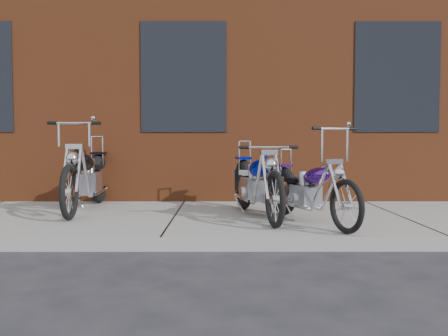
{
  "coord_description": "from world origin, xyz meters",
  "views": [
    {
      "loc": [
        0.64,
        -4.82,
        1.12
      ],
      "look_at": [
        0.66,
        0.8,
        0.82
      ],
      "focal_mm": 38.0,
      "sensor_mm": 36.0,
      "label": 1
    }
  ],
  "objects": [
    {
      "name": "ground",
      "position": [
        0.0,
        0.0,
        0.0
      ],
      "size": [
        120.0,
        120.0,
        0.0
      ],
      "primitive_type": "plane",
      "color": "#24232B",
      "rests_on": "ground"
    },
    {
      "name": "sidewalk",
      "position": [
        0.0,
        1.5,
        0.07
      ],
      "size": [
        22.0,
        3.0,
        0.15
      ],
      "primitive_type": "cube",
      "color": "#A2A09A",
      "rests_on": "ground"
    },
    {
      "name": "building_brick",
      "position": [
        0.0,
        8.0,
        4.0
      ],
      "size": [
        22.0,
        10.0,
        8.0
      ],
      "primitive_type": "cube",
      "color": "brown",
      "rests_on": "ground"
    },
    {
      "name": "chopper_purple",
      "position": [
        1.69,
        0.91,
        0.52
      ],
      "size": [
        0.84,
        1.94,
        1.15
      ],
      "rotation": [
        0.0,
        0.0,
        -1.21
      ],
      "color": "black",
      "rests_on": "sidewalk"
    },
    {
      "name": "chopper_blue",
      "position": [
        1.08,
        1.38,
        0.56
      ],
      "size": [
        0.66,
        2.27,
        0.99
      ],
      "rotation": [
        0.0,
        0.0,
        -1.39
      ],
      "color": "black",
      "rests_on": "sidewalk"
    },
    {
      "name": "chopper_third",
      "position": [
        -1.33,
        2.02,
        0.59
      ],
      "size": [
        0.6,
        2.47,
        1.25
      ],
      "rotation": [
        0.0,
        0.0,
        -1.53
      ],
      "color": "black",
      "rests_on": "sidewalk"
    }
  ]
}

